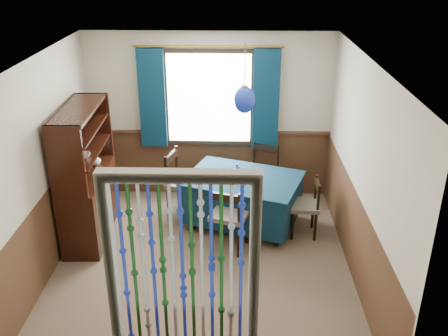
{
  "coord_description": "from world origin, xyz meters",
  "views": [
    {
      "loc": [
        0.39,
        -5.04,
        3.61
      ],
      "look_at": [
        0.25,
        0.67,
        1.02
      ],
      "focal_mm": 40.0,
      "sensor_mm": 36.0,
      "label": 1
    }
  ],
  "objects_px": {
    "vase_table": "(237,171)",
    "chair_right": "(306,205)",
    "chair_far": "(261,174)",
    "chair_left": "(183,183)",
    "chair_near": "(229,216)",
    "pendant_lamp": "(244,100)",
    "vase_sideboard": "(95,159)",
    "dining_table": "(243,197)",
    "bowl_shelf": "(82,156)",
    "sideboard": "(88,193)"
  },
  "relations": [
    {
      "from": "pendant_lamp",
      "to": "chair_far",
      "type": "bearing_deg",
      "value": 65.65
    },
    {
      "from": "chair_near",
      "to": "bowl_shelf",
      "type": "xyz_separation_m",
      "value": [
        -1.8,
        0.09,
        0.77
      ]
    },
    {
      "from": "chair_left",
      "to": "vase_table",
      "type": "distance_m",
      "value": 0.84
    },
    {
      "from": "vase_table",
      "to": "bowl_shelf",
      "type": "height_order",
      "value": "bowl_shelf"
    },
    {
      "from": "chair_left",
      "to": "vase_sideboard",
      "type": "height_order",
      "value": "vase_sideboard"
    },
    {
      "from": "chair_far",
      "to": "chair_left",
      "type": "relative_size",
      "value": 0.94
    },
    {
      "from": "dining_table",
      "to": "chair_right",
      "type": "distance_m",
      "value": 0.87
    },
    {
      "from": "dining_table",
      "to": "chair_far",
      "type": "bearing_deg",
      "value": 85.32
    },
    {
      "from": "bowl_shelf",
      "to": "chair_far",
      "type": "bearing_deg",
      "value": 27.04
    },
    {
      "from": "chair_near",
      "to": "vase_sideboard",
      "type": "xyz_separation_m",
      "value": [
        -1.8,
        0.61,
        0.5
      ]
    },
    {
      "from": "chair_left",
      "to": "bowl_shelf",
      "type": "height_order",
      "value": "bowl_shelf"
    },
    {
      "from": "bowl_shelf",
      "to": "vase_sideboard",
      "type": "distance_m",
      "value": 0.59
    },
    {
      "from": "chair_left",
      "to": "chair_far",
      "type": "bearing_deg",
      "value": 123.84
    },
    {
      "from": "dining_table",
      "to": "sideboard",
      "type": "distance_m",
      "value": 2.07
    },
    {
      "from": "chair_left",
      "to": "vase_sideboard",
      "type": "relative_size",
      "value": 5.77
    },
    {
      "from": "pendant_lamp",
      "to": "vase_sideboard",
      "type": "distance_m",
      "value": 2.15
    },
    {
      "from": "dining_table",
      "to": "bowl_shelf",
      "type": "xyz_separation_m",
      "value": [
        -1.98,
        -0.53,
        0.82
      ]
    },
    {
      "from": "chair_near",
      "to": "pendant_lamp",
      "type": "bearing_deg",
      "value": 91.57
    },
    {
      "from": "chair_left",
      "to": "chair_near",
      "type": "bearing_deg",
      "value": 52.25
    },
    {
      "from": "bowl_shelf",
      "to": "dining_table",
      "type": "bearing_deg",
      "value": 14.96
    },
    {
      "from": "chair_near",
      "to": "sideboard",
      "type": "height_order",
      "value": "sideboard"
    },
    {
      "from": "chair_right",
      "to": "bowl_shelf",
      "type": "bearing_deg",
      "value": 97.95
    },
    {
      "from": "chair_near",
      "to": "chair_far",
      "type": "distance_m",
      "value": 1.33
    },
    {
      "from": "vase_table",
      "to": "chair_right",
      "type": "bearing_deg",
      "value": -14.88
    },
    {
      "from": "chair_near",
      "to": "vase_table",
      "type": "height_order",
      "value": "vase_table"
    },
    {
      "from": "dining_table",
      "to": "pendant_lamp",
      "type": "xyz_separation_m",
      "value": [
        -0.0,
        -0.0,
        1.39
      ]
    },
    {
      "from": "chair_far",
      "to": "vase_table",
      "type": "height_order",
      "value": "chair_far"
    },
    {
      "from": "dining_table",
      "to": "vase_table",
      "type": "distance_m",
      "value": 0.4
    },
    {
      "from": "chair_right",
      "to": "sideboard",
      "type": "height_order",
      "value": "sideboard"
    },
    {
      "from": "chair_far",
      "to": "chair_right",
      "type": "bearing_deg",
      "value": 146.94
    },
    {
      "from": "dining_table",
      "to": "bowl_shelf",
      "type": "bearing_deg",
      "value": -145.37
    },
    {
      "from": "vase_sideboard",
      "to": "bowl_shelf",
      "type": "bearing_deg",
      "value": -90.0
    },
    {
      "from": "pendant_lamp",
      "to": "vase_sideboard",
      "type": "height_order",
      "value": "pendant_lamp"
    },
    {
      "from": "chair_far",
      "to": "vase_table",
      "type": "distance_m",
      "value": 0.79
    },
    {
      "from": "chair_near",
      "to": "vase_table",
      "type": "bearing_deg",
      "value": 99.0
    },
    {
      "from": "chair_near",
      "to": "chair_left",
      "type": "distance_m",
      "value": 1.08
    },
    {
      "from": "bowl_shelf",
      "to": "chair_near",
      "type": "bearing_deg",
      "value": -2.83
    },
    {
      "from": "sideboard",
      "to": "chair_left",
      "type": "bearing_deg",
      "value": 21.81
    },
    {
      "from": "sideboard",
      "to": "pendant_lamp",
      "type": "relative_size",
      "value": 2.05
    },
    {
      "from": "dining_table",
      "to": "bowl_shelf",
      "type": "distance_m",
      "value": 2.21
    },
    {
      "from": "vase_table",
      "to": "chair_far",
      "type": "bearing_deg",
      "value": 59.3
    },
    {
      "from": "dining_table",
      "to": "chair_right",
      "type": "height_order",
      "value": "chair_right"
    },
    {
      "from": "dining_table",
      "to": "vase_table",
      "type": "bearing_deg",
      "value": -166.85
    },
    {
      "from": "chair_near",
      "to": "chair_far",
      "type": "xyz_separation_m",
      "value": [
        0.46,
        1.24,
        0.01
      ]
    },
    {
      "from": "bowl_shelf",
      "to": "vase_sideboard",
      "type": "height_order",
      "value": "bowl_shelf"
    },
    {
      "from": "sideboard",
      "to": "vase_table",
      "type": "bearing_deg",
      "value": 6.81
    },
    {
      "from": "chair_left",
      "to": "pendant_lamp",
      "type": "relative_size",
      "value": 1.13
    },
    {
      "from": "chair_right",
      "to": "vase_table",
      "type": "relative_size",
      "value": 4.6
    },
    {
      "from": "chair_right",
      "to": "chair_left",
      "type": "bearing_deg",
      "value": 76.24
    },
    {
      "from": "chair_right",
      "to": "pendant_lamp",
      "type": "bearing_deg",
      "value": 76.31
    }
  ]
}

